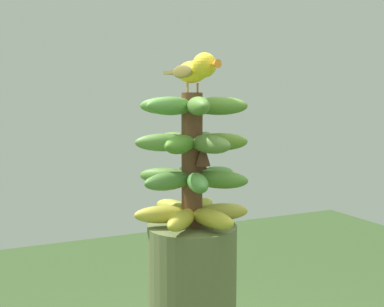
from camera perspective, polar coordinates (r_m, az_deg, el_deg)
name	(u,v)px	position (r m, az deg, el deg)	size (l,w,h in m)	color
banana_bunch	(192,160)	(1.16, 0.03, -0.81)	(0.29, 0.29, 0.33)	brown
perched_bird	(197,69)	(1.14, 0.56, 10.15)	(0.21, 0.08, 0.09)	#C68933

